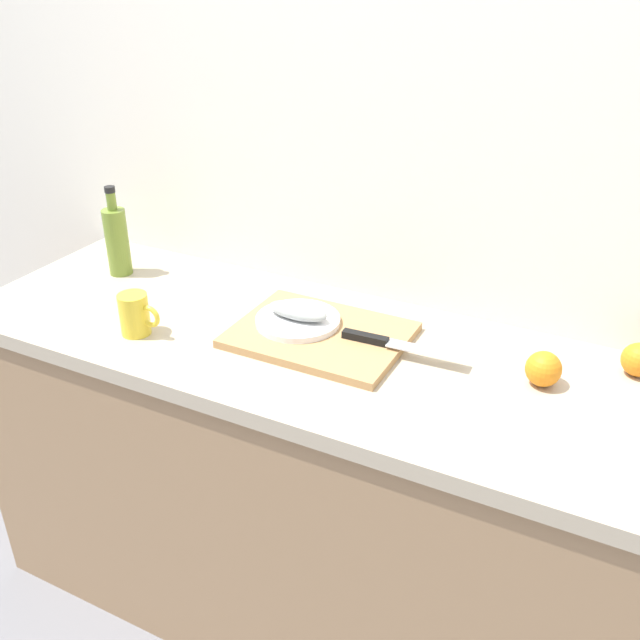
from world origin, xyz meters
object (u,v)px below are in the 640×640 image
Objects in this scene: fish_fillet at (298,311)px; coffee_mug_1 at (135,314)px; orange_0 at (639,360)px; white_plate at (298,320)px; cutting_board at (320,335)px; olive_oil_bottle at (117,240)px; chef_knife at (387,342)px.

coffee_mug_1 reaches higher than fish_fillet.
orange_0 is at bearing 17.87° from coffee_mug_1.
white_plate is at bearing -167.81° from orange_0.
cutting_board is at bearing -165.79° from orange_0.
orange_0 reaches higher than white_plate.
orange_0 is at bearing 4.01° from olive_oil_bottle.
chef_knife is at bearing 2.94° from cutting_board.
fish_fillet is (0.00, 0.00, 0.03)m from white_plate.
white_plate is at bearing 170.23° from cutting_board.
fish_fillet is 0.60× the size of olive_oil_bottle.
white_plate is 0.39m from coffee_mug_1.
cutting_board is 0.69m from olive_oil_bottle.
chef_knife is (0.23, -0.00, 0.00)m from white_plate.
olive_oil_bottle reaches higher than coffee_mug_1.
chef_knife is 1.14× the size of olive_oil_bottle.
fish_fillet is at bearing 176.49° from chef_knife.
fish_fillet reaches higher than white_plate.
chef_knife is at bearing 18.06° from coffee_mug_1.
chef_knife is at bearing -4.73° from olive_oil_bottle.
olive_oil_bottle is at bearing 172.44° from chef_knife.
white_plate is (-0.07, 0.01, 0.02)m from cutting_board.
coffee_mug_1 is at bearing -164.77° from chef_knife.
olive_oil_bottle is 3.42× the size of orange_0.
cutting_board is 1.38× the size of chef_knife.
fish_fillet is 2.07× the size of orange_0.
chef_knife is 2.62× the size of coffee_mug_1.
orange_0 is at bearing 12.19° from white_plate.
olive_oil_bottle is at bearing 173.73° from fish_fillet.
coffee_mug_1 is (-0.34, -0.19, 0.02)m from white_plate.
olive_oil_bottle is at bearing 173.39° from cutting_board.
olive_oil_bottle reaches higher than cutting_board.
coffee_mug_1 reaches higher than white_plate.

